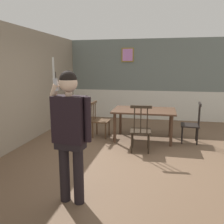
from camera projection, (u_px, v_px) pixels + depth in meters
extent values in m
plane|color=brown|center=(131.00, 155.00, 5.01)|extent=(7.93, 7.93, 0.00)
cube|color=slate|center=(145.00, 65.00, 8.11)|extent=(5.33, 0.12, 1.74)
cube|color=silver|center=(144.00, 105.00, 8.38)|extent=(5.33, 0.14, 1.01)
cube|color=silver|center=(145.00, 90.00, 8.26)|extent=(5.33, 0.05, 0.06)
cube|color=olive|center=(128.00, 55.00, 8.09)|extent=(0.42, 0.03, 0.48)
cube|color=#D383D4|center=(128.00, 55.00, 8.08)|extent=(0.34, 0.01, 0.40)
cube|color=gray|center=(13.00, 88.00, 5.29)|extent=(0.12, 7.21, 2.74)
cube|color=white|center=(54.00, 93.00, 7.20)|extent=(0.06, 0.12, 2.10)
cube|color=#4C3323|center=(144.00, 110.00, 5.94)|extent=(1.54, 1.01, 0.04)
cylinder|color=#4C3323|center=(115.00, 128.00, 5.77)|extent=(0.07, 0.07, 0.73)
cylinder|color=#4C3323|center=(171.00, 131.00, 5.49)|extent=(0.07, 0.07, 0.73)
cylinder|color=#4C3323|center=(120.00, 121.00, 6.54)|extent=(0.07, 0.07, 0.73)
cylinder|color=#4C3323|center=(170.00, 123.00, 6.26)|extent=(0.07, 0.07, 0.73)
cube|color=#2D2319|center=(141.00, 131.00, 5.18)|extent=(0.48, 0.48, 0.03)
cube|color=#2D2319|center=(141.00, 107.00, 4.88)|extent=(0.44, 0.08, 0.06)
cylinder|color=#2D2319|center=(134.00, 119.00, 4.95)|extent=(0.02, 0.02, 0.58)
cylinder|color=#2D2319|center=(141.00, 119.00, 4.93)|extent=(0.02, 0.02, 0.58)
cylinder|color=#2D2319|center=(147.00, 119.00, 4.91)|extent=(0.02, 0.02, 0.58)
cylinder|color=#2D2319|center=(133.00, 138.00, 5.42)|extent=(0.04, 0.04, 0.44)
cylinder|color=#2D2319|center=(148.00, 139.00, 5.38)|extent=(0.04, 0.04, 0.44)
cylinder|color=#2D2319|center=(132.00, 143.00, 5.08)|extent=(0.04, 0.04, 0.44)
cylinder|color=#2D2319|center=(149.00, 144.00, 5.03)|extent=(0.04, 0.04, 0.44)
cube|color=black|center=(190.00, 125.00, 5.77)|extent=(0.46, 0.46, 0.03)
cube|color=black|center=(200.00, 104.00, 5.62)|extent=(0.07, 0.43, 0.06)
cylinder|color=black|center=(200.00, 115.00, 5.54)|extent=(0.02, 0.02, 0.54)
cylinder|color=black|center=(199.00, 114.00, 5.67)|extent=(0.02, 0.02, 0.54)
cylinder|color=black|center=(199.00, 113.00, 5.79)|extent=(0.02, 0.02, 0.54)
cylinder|color=black|center=(182.00, 135.00, 5.70)|extent=(0.04, 0.04, 0.42)
cylinder|color=black|center=(182.00, 132.00, 6.02)|extent=(0.04, 0.04, 0.42)
cylinder|color=black|center=(197.00, 137.00, 5.61)|extent=(0.04, 0.04, 0.42)
cylinder|color=black|center=(196.00, 133.00, 5.93)|extent=(0.04, 0.04, 0.42)
cube|color=#513823|center=(101.00, 121.00, 6.24)|extent=(0.46, 0.46, 0.03)
cube|color=#513823|center=(94.00, 103.00, 6.19)|extent=(0.06, 0.44, 0.06)
cylinder|color=#513823|center=(95.00, 110.00, 6.36)|extent=(0.02, 0.02, 0.49)
cylinder|color=#513823|center=(94.00, 111.00, 6.24)|extent=(0.02, 0.02, 0.49)
cylinder|color=#513823|center=(92.00, 112.00, 6.11)|extent=(0.02, 0.02, 0.49)
cylinder|color=#513823|center=(109.00, 128.00, 6.40)|extent=(0.04, 0.04, 0.41)
cylinder|color=#513823|center=(106.00, 131.00, 6.07)|extent=(0.04, 0.04, 0.41)
cylinder|color=#513823|center=(97.00, 127.00, 6.49)|extent=(0.04, 0.04, 0.41)
cylinder|color=#513823|center=(93.00, 130.00, 6.16)|extent=(0.04, 0.04, 0.41)
cylinder|color=black|center=(78.00, 173.00, 3.19)|extent=(0.14, 0.14, 0.86)
cylinder|color=black|center=(65.00, 171.00, 3.25)|extent=(0.14, 0.14, 0.86)
cube|color=black|center=(70.00, 144.00, 3.14)|extent=(0.40, 0.25, 0.12)
cube|color=black|center=(70.00, 119.00, 3.08)|extent=(0.44, 0.28, 0.61)
cylinder|color=black|center=(88.00, 120.00, 3.00)|extent=(0.09, 0.09, 0.58)
cylinder|color=beige|center=(54.00, 91.00, 3.05)|extent=(0.17, 0.14, 0.20)
cylinder|color=beige|center=(69.00, 94.00, 3.02)|extent=(0.09, 0.09, 0.05)
sphere|color=beige|center=(68.00, 83.00, 2.99)|extent=(0.23, 0.23, 0.23)
sphere|color=black|center=(68.00, 80.00, 2.98)|extent=(0.22, 0.22, 0.22)
cube|color=#B7B7BC|center=(56.00, 85.00, 3.01)|extent=(0.08, 0.04, 0.17)
cylinder|color=black|center=(56.00, 75.00, 2.99)|extent=(0.01, 0.01, 0.08)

